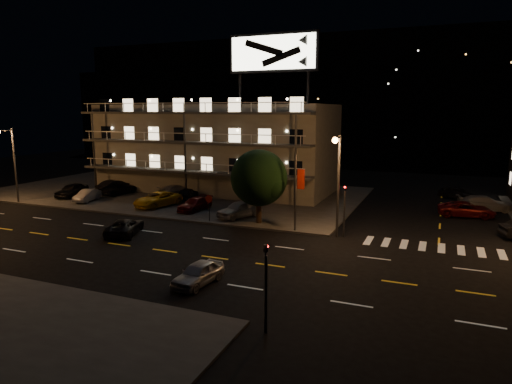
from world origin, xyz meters
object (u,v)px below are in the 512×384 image
at_px(road_car_east, 198,273).
at_px(road_car_west, 125,227).
at_px(lot_car_2, 158,199).
at_px(tree, 258,180).
at_px(lot_car_7, 177,191).
at_px(lot_car_4, 239,209).

height_order(road_car_east, road_car_west, road_car_east).
bearing_deg(lot_car_2, tree, 3.45).
distance_m(tree, road_car_east, 14.78).
bearing_deg(lot_car_7, road_car_west, 128.48).
bearing_deg(lot_car_4, road_car_west, -102.03).
xyz_separation_m(lot_car_2, road_car_east, (14.16, -16.67, -0.24)).
bearing_deg(tree, road_car_west, -140.37).
relative_size(tree, lot_car_4, 1.43).
distance_m(tree, road_car_west, 11.75).
height_order(tree, lot_car_2, tree).
distance_m(lot_car_4, road_car_east, 16.06).
relative_size(lot_car_2, lot_car_4, 1.17).
bearing_deg(road_car_west, lot_car_7, -92.77).
bearing_deg(road_car_west, lot_car_4, -146.48).
bearing_deg(lot_car_7, tree, 171.11).
bearing_deg(lot_car_7, lot_car_2, 123.05).
distance_m(lot_car_7, road_car_west, 15.67).
height_order(tree, road_car_west, tree).
xyz_separation_m(tree, road_car_west, (-8.68, -7.19, -3.33)).
height_order(lot_car_7, road_car_west, lot_car_7).
xyz_separation_m(lot_car_2, lot_car_4, (9.74, -1.23, 0.04)).
height_order(lot_car_2, lot_car_4, lot_car_4).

